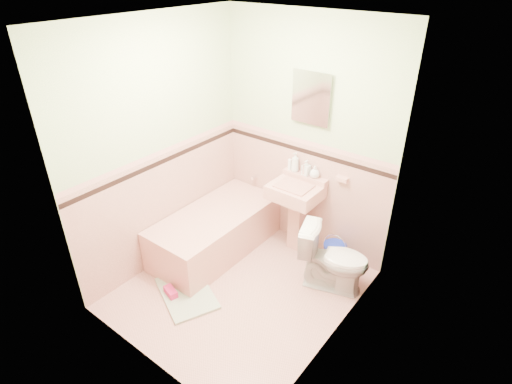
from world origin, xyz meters
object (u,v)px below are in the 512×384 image
Objects in this scene: soap_bottle_mid at (306,168)px; toilet at (334,259)px; shoe at (171,292)px; bathtub at (216,233)px; soap_bottle_left at (295,162)px; bucket at (334,254)px; medicine_cabinet at (312,98)px; sink at (294,218)px; soap_bottle_right at (315,172)px.

toilet is (0.63, -0.45, -0.62)m from soap_bottle_mid.
shoe is at bearing 115.65° from toilet.
shoe is at bearing -78.94° from bathtub.
soap_bottle_left is 1.07m from bucket.
bucket is (0.49, -0.15, -1.58)m from medicine_cabinet.
soap_bottle_mid is (0.01, 0.18, 0.55)m from sink.
medicine_cabinet reaches higher than bathtub.
medicine_cabinet is 0.77m from soap_bottle_right.
toilet is at bearing -40.04° from soap_bottle_right.
medicine_cabinet is 0.74m from soap_bottle_mid.
bathtub is at bearing -134.19° from soap_bottle_mid.
medicine_cabinet is 3.60× the size of soap_bottle_right.
bathtub is at bearing 117.16° from shoe.
sink is at bearing -122.25° from soap_bottle_right.
toilet is (1.32, 0.26, 0.11)m from bathtub.
soap_bottle_left is at bearing 169.10° from bucket.
sink is at bearing -53.98° from soap_bottle_left.
toilet is (0.53, -0.45, -0.60)m from soap_bottle_right.
medicine_cabinet is 2.23× the size of soap_bottle_left.
shoe is at bearing -108.89° from soap_bottle_mid.
bathtub is 1.28m from soap_bottle_right.
sink is 1.71× the size of medicine_cabinet.
toilet reaches higher than bucket.
soap_bottle_left is 1.30× the size of shoe.
bathtub is at bearing -132.58° from medicine_cabinet.
medicine_cabinet is 1.58m from toilet.
sink is 1.50m from shoe.
soap_bottle_mid is at bearing 37.15° from toilet.
medicine_cabinet reaches higher than sink.
shoe is (-0.53, -1.54, -0.90)m from soap_bottle_mid.
medicine_cabinet is at bearing 90.00° from sink.
soap_bottle_left is at bearing 92.03° from shoe.
bathtub reaches higher than shoe.
toilet is 1.62m from shoe.
soap_bottle_right is at bearing 57.75° from sink.
bathtub is 9.04× the size of soap_bottle_mid.
toilet is (0.64, -0.27, -0.07)m from sink.
soap_bottle_mid is at bearing -71.17° from medicine_cabinet.
bucket is at bearing -16.98° from medicine_cabinet.
soap_bottle_mid is 0.24× the size of toilet.
soap_bottle_left reaches higher than shoe.
soap_bottle_right is at bearing 32.22° from toilet.
medicine_cabinet is 2.33m from shoe.
bathtub is 1.83× the size of sink.
bathtub is at bearing 83.59° from toilet.
toilet is at bearing -64.78° from bucket.
soap_bottle_left reaches higher than sink.
medicine_cabinet is at bearing 163.02° from bucket.
shoe is (-0.63, -1.54, -0.88)m from soap_bottle_right.
soap_bottle_right reaches higher than bucket.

